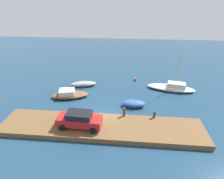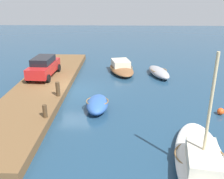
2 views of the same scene
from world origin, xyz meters
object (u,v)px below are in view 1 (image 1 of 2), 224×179
Objects in this scene: motorboat_brown at (69,94)px; parked_car at (80,119)px; rowboat_grey at (83,84)px; dinghy_blue at (133,104)px; mooring_post_west at (124,112)px; marker_buoy at (135,79)px; mooring_post_mid_west at (154,115)px; sailboat_white at (172,87)px.

motorboat_brown is 1.17× the size of parked_car.
motorboat_brown is 1.28× the size of rowboat_grey.
mooring_post_west is (-1.05, -2.74, 0.59)m from dinghy_blue.
motorboat_brown is at bearing -145.29° from marker_buoy.
dinghy_blue is at bearing 127.60° from mooring_post_mid_west.
rowboat_grey is 8.23m from marker_buoy.
sailboat_white is (5.55, 4.90, -0.00)m from dinghy_blue.
dinghy_blue is 3.49m from mooring_post_mid_west.
motorboat_brown is at bearing 149.79° from mooring_post_west.
dinghy_blue is 7.26m from parked_car.
dinghy_blue is at bearing 45.36° from parked_car.
mooring_post_west is at bearing -42.68° from motorboat_brown.
rowboat_grey is 9.25× the size of marker_buoy.
marker_buoy is (1.46, 10.41, -0.80)m from mooring_post_west.
mooring_post_mid_west reaches higher than dinghy_blue.
marker_buoy is at bearing 86.84° from dinghy_blue.
sailboat_white is at bearing 44.72° from parked_car.
sailboat_white is 8.39m from mooring_post_mid_west.
motorboat_brown reaches higher than rowboat_grey.
parked_car is 10.07× the size of marker_buoy.
dinghy_blue reaches higher than marker_buoy.
sailboat_white is (13.98, 3.35, -0.01)m from motorboat_brown.
dinghy_blue reaches higher than rowboat_grey.
dinghy_blue is at bearing -128.13° from sailboat_white.
mooring_post_west is 1.31× the size of mooring_post_mid_west.
sailboat_white is 5.84m from marker_buoy.
parked_car is (2.06, -9.82, 1.02)m from rowboat_grey.
mooring_post_mid_west is (2.11, -2.74, 0.48)m from dinghy_blue.
mooring_post_west is at bearing 29.43° from parked_car.
rowboat_grey is at bearing 140.93° from mooring_post_mid_west.
mooring_post_west is at bearing -120.39° from sailboat_white.
sailboat_white reaches higher than mooring_post_mid_west.
parked_car is (-4.24, -2.14, 0.37)m from mooring_post_west.
marker_buoy is at bearing 22.23° from motorboat_brown.
sailboat_white reaches higher than marker_buoy.
mooring_post_west is at bearing 180.00° from mooring_post_mid_west.
marker_buoy is (-5.14, 2.77, -0.20)m from sailboat_white.
motorboat_brown is at bearing -121.00° from rowboat_grey.
parked_car reaches higher than dinghy_blue.
motorboat_brown is 5.17× the size of mooring_post_west.
parked_car is at bearing -137.42° from dinghy_blue.
motorboat_brown is 11.82× the size of marker_buoy.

